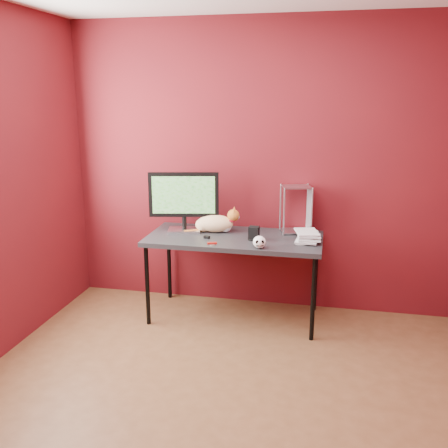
% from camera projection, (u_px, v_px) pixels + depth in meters
% --- Properties ---
extents(room, '(3.52, 3.52, 2.61)m').
position_uv_depth(room, '(216.00, 186.00, 2.80)').
color(room, brown).
rests_on(room, ground).
extents(desk, '(1.50, 0.70, 0.75)m').
position_uv_depth(desk, '(234.00, 242.00, 4.32)').
color(desk, black).
rests_on(desk, ground).
extents(monitor, '(0.61, 0.25, 0.53)m').
position_uv_depth(monitor, '(184.00, 199.00, 4.39)').
color(monitor, '#A7A8AC').
rests_on(monitor, desk).
extents(cat, '(0.48, 0.23, 0.23)m').
position_uv_depth(cat, '(215.00, 223.00, 4.44)').
color(cat, orange).
rests_on(cat, desk).
extents(skull_mug, '(0.10, 0.11, 0.10)m').
position_uv_depth(skull_mug, '(259.00, 242.00, 3.97)').
color(skull_mug, white).
rests_on(skull_mug, desk).
extents(speaker, '(0.10, 0.10, 0.12)m').
position_uv_depth(speaker, '(254.00, 234.00, 4.19)').
color(speaker, black).
rests_on(speaker, desk).
extents(book_stack, '(0.23, 0.28, 0.97)m').
position_uv_depth(book_stack, '(300.00, 184.00, 4.06)').
color(book_stack, beige).
rests_on(book_stack, desk).
extents(wire_rack, '(0.29, 0.25, 0.42)m').
position_uv_depth(wire_rack, '(296.00, 209.00, 4.39)').
color(wire_rack, '#A7A8AC').
rests_on(wire_rack, desk).
extents(pocket_knife, '(0.08, 0.05, 0.02)m').
position_uv_depth(pocket_knife, '(212.00, 243.00, 4.09)').
color(pocket_knife, '#98110B').
rests_on(pocket_knife, desk).
extents(black_gadget, '(0.05, 0.04, 0.02)m').
position_uv_depth(black_gadget, '(207.00, 237.00, 4.25)').
color(black_gadget, black).
rests_on(black_gadget, desk).
extents(washer, '(0.04, 0.04, 0.00)m').
position_uv_depth(washer, '(212.00, 245.00, 4.06)').
color(washer, '#A7A8AC').
rests_on(washer, desk).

